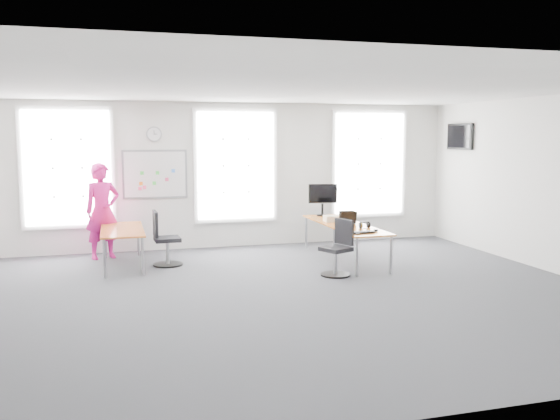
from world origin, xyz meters
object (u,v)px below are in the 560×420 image
object	(u,v)px
chair_right	(338,251)
headphones	(364,225)
desk_left	(122,232)
chair_left	(164,242)
desk_right	(344,226)
person	(103,211)
keyboard	(363,232)
monitor	(323,197)

from	to	relation	value
chair_right	headphones	distance (m)	0.99
desk_left	chair_left	bearing A→B (deg)	-15.95
chair_right	desk_right	bearing A→B (deg)	129.64
chair_right	person	distance (m)	4.56
desk_right	keyboard	world-z (taller)	keyboard
desk_left	chair_right	world-z (taller)	chair_right
keyboard	monitor	world-z (taller)	monitor
chair_right	monitor	bearing A→B (deg)	142.41
headphones	monitor	xyz separation A→B (m)	(-0.16, 1.74, 0.34)
desk_right	chair_left	bearing A→B (deg)	173.55
chair_left	headphones	bearing A→B (deg)	-107.64
keyboard	headphones	distance (m)	0.58
chair_right	keyboard	bearing A→B (deg)	74.59
desk_right	chair_left	xyz separation A→B (m)	(-3.31, 0.37, -0.20)
desk_right	keyboard	size ratio (longest dim) A/B	6.63
keyboard	monitor	distance (m)	2.30
chair_left	desk_right	bearing A→B (deg)	-98.98
person	monitor	distance (m)	4.36
person	desk_left	bearing A→B (deg)	-85.29
person	monitor	size ratio (longest dim) A/B	2.76
chair_left	keyboard	bearing A→B (deg)	-116.96
desk_right	keyboard	xyz separation A→B (m)	(-0.10, -1.09, 0.05)
chair_left	monitor	bearing A→B (deg)	-78.83
chair_right	person	bearing A→B (deg)	-147.38
desk_left	chair_right	distance (m)	3.87
person	keyboard	distance (m)	4.91
keyboard	headphones	bearing A→B (deg)	47.57
chair_right	headphones	bearing A→B (deg)	105.38
person	keyboard	world-z (taller)	person
person	headphones	world-z (taller)	person
desk_left	chair_left	distance (m)	0.76
desk_right	person	distance (m)	4.57
desk_right	person	size ratio (longest dim) A/B	1.54
desk_left	keyboard	world-z (taller)	keyboard
chair_left	headphones	distance (m)	3.60
keyboard	monitor	size ratio (longest dim) A/B	0.64
headphones	monitor	world-z (taller)	monitor
desk_right	chair_right	size ratio (longest dim) A/B	2.99
desk_left	keyboard	distance (m)	4.26
desk_right	person	world-z (taller)	person
desk_right	desk_left	bearing A→B (deg)	171.82
desk_right	monitor	size ratio (longest dim) A/B	4.25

